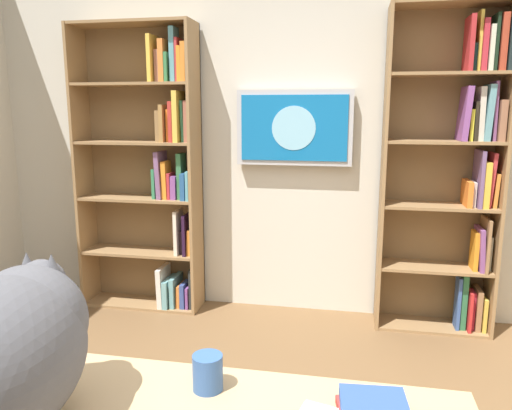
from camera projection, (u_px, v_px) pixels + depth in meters
name	position (u px, v px, depth m)	size (l,w,h in m)	color
wall_back	(285.00, 130.00, 3.57)	(4.52, 0.06, 2.70)	beige
bookshelf_left	(455.00, 169.00, 3.24)	(0.76, 0.28, 2.15)	#937047
bookshelf_right	(153.00, 169.00, 3.65)	(0.91, 0.28, 2.10)	#937047
wall_mounted_tv	(294.00, 128.00, 3.47)	(0.82, 0.07, 0.53)	#B7B7BC
cat	(11.00, 346.00, 1.12)	(0.33, 0.56, 0.38)	#4C4C51
coffee_mug	(208.00, 372.00, 1.29)	(0.08, 0.08, 0.10)	#335999
desk_book_stack	(373.00, 410.00, 1.17)	(0.18, 0.16, 0.05)	#B7332D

